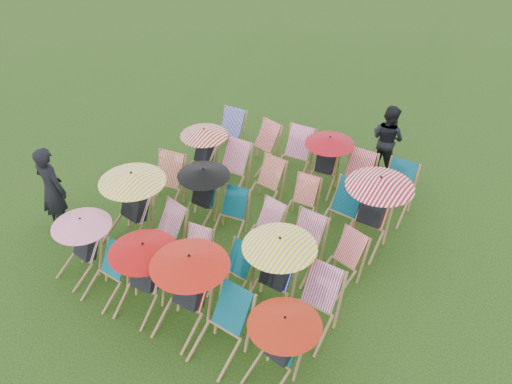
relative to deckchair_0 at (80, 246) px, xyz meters
The scene contains 33 objects.
ground 2.98m from the deckchair_0, 48.93° to the left, with size 100.00×100.00×0.00m, color black.
deckchair_0 is the anchor object (origin of this frame).
deckchair_1 0.74m from the deckchair_0, 10.88° to the right, with size 0.60×0.82×0.87m.
deckchair_2 1.41m from the deckchair_0, ahead, with size 1.11×1.18×1.31m.
deckchair_3 2.26m from the deckchair_0, ahead, with size 1.22×1.26×1.44m.
deckchair_4 3.02m from the deckchair_0, ahead, with size 0.72×0.98×1.03m.
deckchair_5 3.95m from the deckchair_0, ahead, with size 1.04×1.11×1.24m.
deckchair_6 1.20m from the deckchair_0, 88.11° to the left, with size 1.21×1.28×1.44m.
deckchair_7 1.41m from the deckchair_0, 54.26° to the left, with size 0.77×0.96×0.94m.
deckchair_8 1.93m from the deckchair_0, 32.29° to the left, with size 0.66×0.83×0.83m.
deckchair_9 2.66m from the deckchair_0, 23.85° to the left, with size 0.62×0.81×0.84m.
deckchair_10 3.37m from the deckchair_0, 20.80° to the left, with size 1.19×1.23×1.41m.
deckchair_11 4.10m from the deckchair_0, 15.69° to the left, with size 0.69×0.96×1.03m.
deckchair_12 2.28m from the deckchair_0, 92.78° to the left, with size 0.84×1.05×1.02m.
deckchair_13 2.44m from the deckchair_0, 70.55° to the left, with size 1.00×1.04×1.19m.
deckchair_14 2.75m from the deckchair_0, 56.31° to the left, with size 0.70×0.87×0.85m.
deckchair_15 3.22m from the deckchair_0, 45.76° to the left, with size 0.68×0.87×0.87m.
deckchair_16 3.80m from the deckchair_0, 35.39° to the left, with size 0.67×0.92×0.98m.
deckchair_17 4.48m from the deckchair_0, 31.05° to the left, with size 0.74×0.92×0.89m.
deckchair_18 3.47m from the deckchair_0, 91.53° to the left, with size 1.01×1.08×1.19m.
deckchair_19 3.48m from the deckchair_0, 78.46° to the left, with size 0.74×0.98×1.01m.
deckchair_20 3.77m from the deckchair_0, 65.94° to the left, with size 0.65×0.87×0.91m.
deckchair_21 4.18m from the deckchair_0, 54.42° to the left, with size 0.64×0.83×0.84m.
deckchair_22 4.73m from the deckchair_0, 46.86° to the left, with size 0.71×0.95×1.00m.
deckchair_23 5.17m from the deckchair_0, 42.42° to the left, with size 1.23×1.28×1.46m.
deckchair_24 4.55m from the deckchair_0, 92.53° to the left, with size 0.71×0.95×0.98m.
deckchair_25 4.61m from the deckchair_0, 81.39° to the left, with size 0.77×0.97×0.94m.
deckchair_26 4.87m from the deckchair_0, 71.61° to the left, with size 0.77×1.00×1.02m.
deckchair_27 5.13m from the deckchair_0, 63.62° to the left, with size 1.01×1.09×1.20m.
deckchair_28 5.43m from the deckchair_0, 56.27° to the left, with size 0.71×0.96×1.00m.
deckchair_29 6.00m from the deckchair_0, 50.30° to the left, with size 0.69×0.94×0.99m.
person_left 1.50m from the deckchair_0, 155.69° to the left, with size 0.66×0.43×1.81m, color black.
person_rear 6.67m from the deckchair_0, 62.39° to the left, with size 0.77×0.60×1.59m, color black.
Camera 1 is at (4.61, -6.58, 7.22)m, focal length 40.00 mm.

